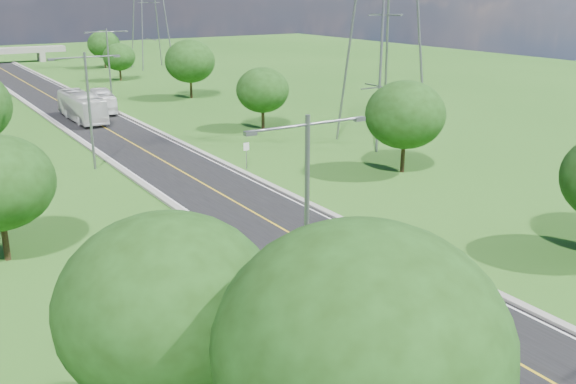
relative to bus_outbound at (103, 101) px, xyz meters
The scene contains 18 objects.
ground 12.31m from the bus_outbound, 104.23° to the right, with size 260.00×260.00×0.00m, color #285919.
road 6.72m from the bus_outbound, 117.18° to the right, with size 8.00×150.00×0.06m, color black.
curb_left 9.41m from the bus_outbound, 141.09° to the right, with size 0.50×150.00×0.22m, color gray.
curb_right 6.12m from the bus_outbound, 78.03° to the right, with size 0.50×150.00×0.22m, color gray.
speed_limit_sign 33.94m from the bus_outbound, 86.30° to the right, with size 0.55×0.09×2.40m.
streetlight_near_left 60.70m from the bus_outbound, 98.56° to the right, with size 5.90×0.25×10.00m.
streetlight_mid_left 28.70m from the bus_outbound, 108.54° to the right, with size 5.90×0.25×10.00m.
streetlight_far_right 8.22m from the bus_outbound, 64.03° to the left, with size 5.90×0.25×10.00m.
power_tower_near 39.18m from the bus_outbound, 59.20° to the right, with size 9.00×6.40×28.00m.
tree_la 66.20m from the bus_outbound, 104.91° to the right, with size 7.14×7.14×8.30m.
tree_lf 71.39m from the bus_outbound, 101.34° to the right, with size 7.98×7.98×9.28m.
tree_rb 43.97m from the bus_outbound, 72.76° to the right, with size 6.72×6.72×7.82m.
tree_rc 23.39m from the bus_outbound, 58.87° to the right, with size 5.88×5.88×6.84m.
tree_rd 15.10m from the bus_outbound, 16.49° to the left, with size 7.14×7.14×8.30m.
tree_re 30.51m from the bus_outbound, 67.79° to the left, with size 5.46×5.46×6.35m.
tree_rf 50.53m from the bus_outbound, 72.70° to the left, with size 6.30×6.30×7.33m.
bus_outbound is the anchor object (origin of this frame).
bus_inbound 5.93m from the bus_outbound, 131.35° to the right, with size 2.78×11.89×3.31m, color white.
Camera 1 is at (-20.56, -9.52, 14.87)m, focal length 40.00 mm.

